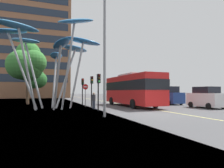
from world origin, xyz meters
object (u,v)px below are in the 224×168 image
object	(u,v)px
red_bus	(132,89)
leaf_sculpture	(51,43)
traffic_light_kerb_near	(99,84)
street_lamp	(110,35)
traffic_light_kerb_far	(92,85)
traffic_light_island_mid	(83,86)
no_entry_sign	(85,92)
car_parked_far	(168,96)
pedestrian	(94,101)
car_parked_mid	(206,98)

from	to	relation	value
red_bus	leaf_sculpture	size ratio (longest dim) A/B	0.96
traffic_light_kerb_near	street_lamp	distance (m)	5.14
traffic_light_kerb_far	traffic_light_island_mid	distance (m)	3.30
red_bus	no_entry_sign	xyz separation A→B (m)	(-5.33, 0.54, -0.36)
car_parked_far	street_lamp	xyz separation A→B (m)	(-11.66, -9.66, 4.54)
car_parked_far	pedestrian	distance (m)	11.89
car_parked_mid	car_parked_far	size ratio (longest dim) A/B	0.86
no_entry_sign	street_lamp	bearing A→B (deg)	-90.91
traffic_light_kerb_near	street_lamp	size ratio (longest dim) A/B	0.36
street_lamp	no_entry_sign	world-z (taller)	street_lamp
car_parked_far	street_lamp	size ratio (longest dim) A/B	0.50
traffic_light_kerb_far	car_parked_mid	distance (m)	12.16
pedestrian	leaf_sculpture	bearing A→B (deg)	154.22
leaf_sculpture	pedestrian	size ratio (longest dim) A/B	6.95
leaf_sculpture	traffic_light_kerb_far	distance (m)	5.99
traffic_light_island_mid	pedestrian	xyz separation A→B (m)	(-0.05, -5.84, -1.61)
car_parked_mid	street_lamp	xyz separation A→B (m)	(-11.72, -3.26, 4.60)
red_bus	no_entry_sign	size ratio (longest dim) A/B	4.27
no_entry_sign	traffic_light_island_mid	bearing A→B (deg)	84.36
traffic_light_kerb_near	traffic_light_kerb_far	world-z (taller)	traffic_light_kerb_far
traffic_light_kerb_near	street_lamp	world-z (taller)	street_lamp
leaf_sculpture	no_entry_sign	bearing A→B (deg)	12.00
leaf_sculpture	car_parked_mid	distance (m)	16.81
car_parked_mid	car_parked_far	xyz separation A→B (m)	(-0.06, 6.40, 0.06)
traffic_light_kerb_near	traffic_light_island_mid	distance (m)	7.79
traffic_light_kerb_far	leaf_sculpture	bearing A→B (deg)	-171.15
car_parked_far	no_entry_sign	xyz separation A→B (m)	(-11.52, -1.11, 0.58)
car_parked_mid	no_entry_sign	size ratio (longest dim) A/B	1.55
street_lamp	no_entry_sign	bearing A→B (deg)	89.09
leaf_sculpture	car_parked_far	distance (m)	16.23
traffic_light_island_mid	traffic_light_kerb_far	bearing A→B (deg)	-83.60
red_bus	street_lamp	size ratio (longest dim) A/B	1.19
red_bus	leaf_sculpture	world-z (taller)	leaf_sculpture
car_parked_mid	car_parked_far	world-z (taller)	car_parked_far
leaf_sculpture	traffic_light_kerb_near	size ratio (longest dim) A/B	3.45
traffic_light_island_mid	car_parked_far	bearing A→B (deg)	-10.43
red_bus	traffic_light_island_mid	distance (m)	6.25
red_bus	car_parked_mid	world-z (taller)	red_bus
leaf_sculpture	street_lamp	xyz separation A→B (m)	(3.52, -7.77, -0.88)
traffic_light_kerb_far	street_lamp	xyz separation A→B (m)	(-0.82, -8.45, 3.19)
leaf_sculpture	no_entry_sign	size ratio (longest dim) A/B	4.45
leaf_sculpture	pedestrian	distance (m)	7.18
red_bus	street_lamp	distance (m)	10.34
traffic_light_island_mid	no_entry_sign	size ratio (longest dim) A/B	1.32
traffic_light_kerb_far	traffic_light_island_mid	bearing A→B (deg)	96.40
traffic_light_kerb_near	pedestrian	size ratio (longest dim) A/B	2.02
traffic_light_kerb_far	no_entry_sign	bearing A→B (deg)	171.51
traffic_light_kerb_near	red_bus	bearing A→B (deg)	38.38
traffic_light_kerb_far	street_lamp	size ratio (longest dim) A/B	0.37
leaf_sculpture	street_lamp	world-z (taller)	street_lamp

